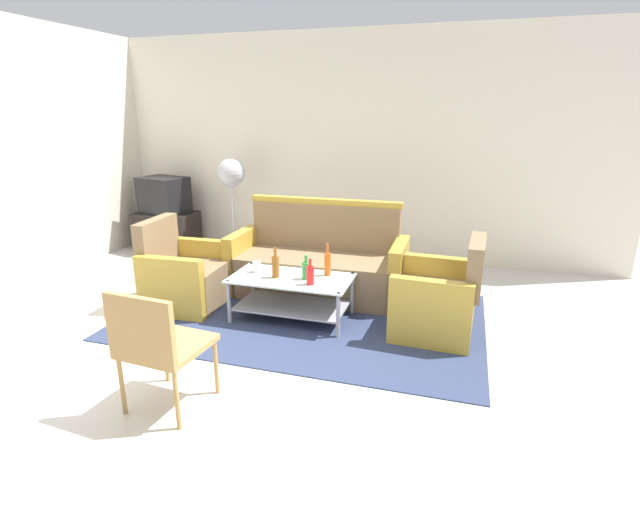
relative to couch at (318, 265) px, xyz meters
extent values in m
plane|color=beige|center=(0.06, -1.54, -0.32)|extent=(14.00, 14.00, 0.00)
cube|color=silver|center=(0.06, 1.52, 1.08)|extent=(6.52, 0.12, 2.80)
cube|color=#2D3856|center=(0.05, -0.61, -0.31)|extent=(3.26, 2.02, 0.01)
cube|color=#7F6647|center=(0.00, -0.05, -0.10)|extent=(1.60, 0.71, 0.42)
cube|color=#7F6647|center=(0.00, 0.27, 0.35)|extent=(1.60, 0.15, 0.48)
cube|color=#B79333|center=(0.84, -0.05, 0.00)|extent=(0.12, 0.70, 0.62)
cube|color=#B79333|center=(-0.84, -0.06, 0.00)|extent=(0.12, 0.70, 0.62)
cube|color=#B79333|center=(0.00, 0.27, 0.62)|extent=(1.64, 0.11, 0.06)
cube|color=#7F6647|center=(-1.13, -0.66, -0.11)|extent=(0.69, 0.63, 0.40)
cube|color=#7F6647|center=(-1.44, -0.68, 0.32)|extent=(0.15, 0.60, 0.45)
cube|color=#B79333|center=(-1.15, -0.33, -0.02)|extent=(0.66, 0.13, 0.58)
cube|color=#B79333|center=(-1.12, -0.99, -0.02)|extent=(0.66, 0.13, 0.58)
cube|color=#7F6647|center=(1.23, -0.58, -0.11)|extent=(0.69, 0.63, 0.40)
cube|color=#7F6647|center=(1.54, -0.59, 0.32)|extent=(0.15, 0.61, 0.45)
cube|color=#B79333|center=(1.21, -0.91, -0.02)|extent=(0.66, 0.13, 0.58)
cube|color=#B79333|center=(1.24, -0.25, -0.02)|extent=(0.66, 0.13, 0.58)
cube|color=silver|center=(-0.05, -0.68, 0.09)|extent=(1.10, 0.60, 0.02)
cube|color=#9E9EA5|center=(-0.05, -0.68, -0.19)|extent=(1.00, 0.52, 0.02)
cylinder|color=#9E9EA5|center=(-0.56, -0.42, -0.11)|extent=(0.04, 0.04, 0.40)
cylinder|color=#9E9EA5|center=(0.46, -0.42, -0.11)|extent=(0.04, 0.04, 0.40)
cylinder|color=#9E9EA5|center=(-0.56, -0.94, -0.11)|extent=(0.04, 0.04, 0.40)
cylinder|color=#9E9EA5|center=(0.46, -0.94, -0.11)|extent=(0.04, 0.04, 0.40)
cylinder|color=red|center=(0.18, -0.81, 0.18)|extent=(0.07, 0.07, 0.16)
cylinder|color=red|center=(0.18, -0.81, 0.29)|extent=(0.03, 0.03, 0.07)
cylinder|color=brown|center=(-0.18, -0.73, 0.19)|extent=(0.07, 0.07, 0.20)
cylinder|color=brown|center=(-0.18, -0.73, 0.33)|extent=(0.03, 0.03, 0.08)
cylinder|color=#D85919|center=(0.25, -0.54, 0.20)|extent=(0.06, 0.06, 0.21)
cylinder|color=#D85919|center=(0.25, -0.54, 0.35)|extent=(0.02, 0.02, 0.09)
cylinder|color=#2D8C38|center=(0.10, -0.69, 0.17)|extent=(0.07, 0.07, 0.16)
cylinder|color=#2D8C38|center=(0.10, -0.69, 0.28)|extent=(0.03, 0.03, 0.07)
cylinder|color=silver|center=(-0.40, -0.64, 0.14)|extent=(0.08, 0.08, 0.10)
cube|color=black|center=(-2.50, 1.01, -0.06)|extent=(0.80, 0.50, 0.52)
cube|color=black|center=(-2.50, 1.01, 0.44)|extent=(0.68, 0.56, 0.48)
cube|color=black|center=(-2.45, 1.23, 0.44)|extent=(0.50, 0.12, 0.36)
cylinder|color=#2D2D33|center=(-1.50, 1.06, -0.30)|extent=(0.32, 0.32, 0.03)
cylinder|color=#B2B2B7|center=(-1.50, 1.06, 0.19)|extent=(0.03, 0.03, 0.95)
sphere|color=#B2B2B7|center=(-1.50, 1.06, 0.77)|extent=(0.36, 0.36, 0.36)
cube|color=#AD844C|center=(-0.35, -2.17, 0.10)|extent=(0.52, 0.52, 0.04)
cube|color=#AD844C|center=(-0.36, -2.39, 0.32)|extent=(0.48, 0.08, 0.40)
cylinder|color=#AD844C|center=(-0.54, -1.95, -0.11)|extent=(0.03, 0.03, 0.42)
cylinder|color=#AD844C|center=(-0.12, -1.98, -0.11)|extent=(0.03, 0.03, 0.42)
cylinder|color=#AD844C|center=(-0.57, -2.37, -0.11)|extent=(0.03, 0.03, 0.42)
cylinder|color=#AD844C|center=(-0.15, -2.40, -0.11)|extent=(0.03, 0.03, 0.42)
camera|label=1|loc=(1.39, -4.54, 1.56)|focal=26.90mm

